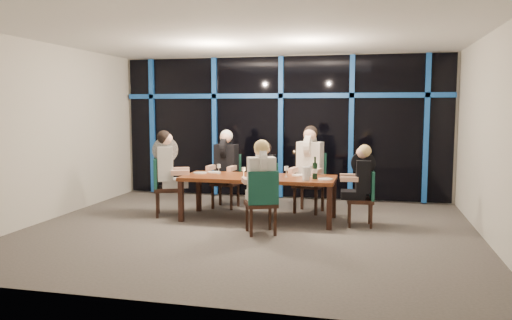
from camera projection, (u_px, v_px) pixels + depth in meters
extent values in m
plane|color=#5C5651|center=(247.00, 231.00, 7.79)|extent=(7.00, 7.00, 0.00)
cube|color=beige|center=(282.00, 127.00, 10.54)|extent=(7.00, 0.04, 3.00)
cube|color=beige|center=(170.00, 151.00, 4.73)|extent=(7.00, 0.04, 3.00)
cube|color=beige|center=(47.00, 132.00, 8.42)|extent=(0.04, 6.00, 3.00)
cube|color=beige|center=(494.00, 138.00, 6.84)|extent=(0.04, 6.00, 3.00)
cube|color=white|center=(247.00, 35.00, 7.47)|extent=(7.00, 6.00, 0.04)
cube|color=black|center=(281.00, 127.00, 10.48)|extent=(6.86, 0.04, 2.94)
cube|color=#1449A0|center=(153.00, 126.00, 11.09)|extent=(0.10, 0.10, 2.94)
cube|color=#1449A0|center=(215.00, 127.00, 10.76)|extent=(0.10, 0.10, 2.94)
cube|color=#1449A0|center=(281.00, 128.00, 10.43)|extent=(0.10, 0.10, 2.94)
cube|color=#1449A0|center=(351.00, 128.00, 10.10)|extent=(0.10, 0.10, 2.94)
cube|color=#1449A0|center=(426.00, 129.00, 9.77)|extent=(0.10, 0.10, 2.94)
cube|color=#1449A0|center=(281.00, 96.00, 10.36)|extent=(6.86, 0.10, 0.10)
cube|color=#FF2D14|center=(336.00, 96.00, 10.46)|extent=(0.60, 0.05, 0.35)
cube|color=brown|center=(259.00, 178.00, 8.49)|extent=(2.60, 1.00, 0.06)
cube|color=black|center=(181.00, 201.00, 8.38)|extent=(0.08, 0.08, 0.69)
cube|color=black|center=(329.00, 208.00, 7.82)|extent=(0.08, 0.08, 0.69)
cube|color=black|center=(199.00, 193.00, 9.23)|extent=(0.08, 0.08, 0.69)
cube|color=black|center=(334.00, 198.00, 8.67)|extent=(0.08, 0.08, 0.69)
cube|color=black|center=(226.00, 183.00, 9.54)|extent=(0.51, 0.51, 0.06)
cube|color=#184F3F|center=(229.00, 167.00, 9.71)|extent=(0.48, 0.09, 0.52)
cube|color=black|center=(213.00, 197.00, 9.45)|extent=(0.05, 0.05, 0.44)
cube|color=black|center=(231.00, 198.00, 9.33)|extent=(0.05, 0.05, 0.44)
cube|color=black|center=(220.00, 194.00, 9.81)|extent=(0.05, 0.05, 0.44)
cube|color=black|center=(238.00, 195.00, 9.69)|extent=(0.05, 0.05, 0.44)
cube|color=black|center=(265.00, 187.00, 9.51)|extent=(0.45, 0.45, 0.05)
cube|color=#184F3F|center=(268.00, 174.00, 9.65)|extent=(0.40, 0.10, 0.44)
cube|color=black|center=(254.00, 199.00, 9.44)|extent=(0.04, 0.04, 0.37)
cube|color=black|center=(270.00, 200.00, 9.33)|extent=(0.04, 0.04, 0.37)
cube|color=black|center=(260.00, 196.00, 9.74)|extent=(0.04, 0.04, 0.37)
cube|color=black|center=(276.00, 198.00, 9.62)|extent=(0.04, 0.04, 0.37)
cube|color=black|center=(309.00, 185.00, 9.11)|extent=(0.59, 0.59, 0.07)
cube|color=#184F3F|center=(313.00, 168.00, 9.28)|extent=(0.50, 0.16, 0.56)
cube|color=black|center=(295.00, 201.00, 9.04)|extent=(0.05, 0.05, 0.47)
cube|color=black|center=(316.00, 202.00, 8.88)|extent=(0.05, 0.05, 0.47)
cube|color=black|center=(302.00, 197.00, 9.41)|extent=(0.05, 0.05, 0.47)
cube|color=black|center=(323.00, 199.00, 9.24)|extent=(0.05, 0.05, 0.47)
cube|color=black|center=(168.00, 189.00, 8.84)|extent=(0.62, 0.62, 0.06)
cube|color=#184F3F|center=(156.00, 173.00, 8.78)|extent=(0.22, 0.47, 0.53)
cube|color=black|center=(179.00, 205.00, 8.70)|extent=(0.06, 0.06, 0.45)
cube|color=black|center=(180.00, 201.00, 9.08)|extent=(0.06, 0.06, 0.45)
cube|color=black|center=(157.00, 205.00, 8.65)|extent=(0.06, 0.06, 0.45)
cube|color=black|center=(158.00, 201.00, 9.03)|extent=(0.06, 0.06, 0.45)
cube|color=black|center=(360.00, 200.00, 8.07)|extent=(0.45, 0.45, 0.06)
cube|color=#184F3F|center=(372.00, 185.00, 8.01)|extent=(0.08, 0.42, 0.47)
cube|color=black|center=(349.00, 212.00, 8.28)|extent=(0.04, 0.04, 0.39)
cube|color=black|center=(350.00, 216.00, 7.95)|extent=(0.04, 0.04, 0.39)
cube|color=black|center=(369.00, 212.00, 8.23)|extent=(0.04, 0.04, 0.39)
cube|color=black|center=(371.00, 217.00, 7.90)|extent=(0.04, 0.04, 0.39)
cube|color=black|center=(261.00, 204.00, 7.58)|extent=(0.60, 0.60, 0.06)
cube|color=#184F3F|center=(264.00, 188.00, 7.35)|extent=(0.44, 0.23, 0.51)
cube|color=black|center=(270.00, 217.00, 7.81)|extent=(0.05, 0.05, 0.42)
cube|color=black|center=(247.00, 218.00, 7.74)|extent=(0.05, 0.05, 0.42)
cube|color=black|center=(275.00, 222.00, 7.46)|extent=(0.05, 0.05, 0.42)
cube|color=black|center=(251.00, 223.00, 7.39)|extent=(0.05, 0.05, 0.42)
cube|color=black|center=(223.00, 179.00, 9.41)|extent=(0.41, 0.47, 0.15)
cube|color=black|center=(226.00, 160.00, 9.54)|extent=(0.44, 0.29, 0.59)
cylinder|color=black|center=(226.00, 148.00, 9.51)|extent=(0.14, 0.45, 0.44)
sphere|color=tan|center=(226.00, 138.00, 9.47)|extent=(0.22, 0.22, 0.22)
sphere|color=silver|center=(226.00, 136.00, 9.51)|extent=(0.24, 0.24, 0.24)
cube|color=tan|center=(211.00, 168.00, 9.38)|extent=(0.11, 0.32, 0.08)
cube|color=tan|center=(232.00, 168.00, 9.25)|extent=(0.11, 0.32, 0.08)
cube|color=black|center=(263.00, 184.00, 9.40)|extent=(0.37, 0.41, 0.12)
cube|color=black|center=(266.00, 168.00, 9.50)|extent=(0.38, 0.26, 0.49)
cylinder|color=black|center=(266.00, 157.00, 9.48)|extent=(0.14, 0.38, 0.37)
sphere|color=tan|center=(266.00, 149.00, 9.45)|extent=(0.19, 0.19, 0.19)
sphere|color=black|center=(266.00, 148.00, 9.48)|extent=(0.20, 0.20, 0.20)
cube|color=tan|center=(253.00, 168.00, 9.37)|extent=(0.11, 0.27, 0.07)
cube|color=tan|center=(271.00, 169.00, 9.24)|extent=(0.11, 0.27, 0.07)
cube|color=silver|center=(307.00, 180.00, 8.98)|extent=(0.49, 0.54, 0.16)
cube|color=silver|center=(310.00, 159.00, 9.10)|extent=(0.49, 0.35, 0.62)
cylinder|color=silver|center=(310.00, 146.00, 9.08)|extent=(0.20, 0.48, 0.47)
sphere|color=tan|center=(310.00, 135.00, 9.04)|extent=(0.23, 0.23, 0.23)
sphere|color=black|center=(311.00, 133.00, 9.07)|extent=(0.26, 0.26, 0.26)
cube|color=tan|center=(293.00, 170.00, 8.97)|extent=(0.15, 0.35, 0.09)
cube|color=tan|center=(317.00, 171.00, 8.79)|extent=(0.15, 0.35, 0.09)
cube|color=black|center=(176.00, 183.00, 8.85)|extent=(0.56, 0.52, 0.15)
cube|color=black|center=(166.00, 163.00, 8.79)|extent=(0.39, 0.49, 0.60)
cylinder|color=black|center=(165.00, 150.00, 8.76)|extent=(0.46, 0.26, 0.45)
sphere|color=tan|center=(166.00, 139.00, 8.75)|extent=(0.22, 0.22, 0.22)
sphere|color=black|center=(164.00, 137.00, 8.74)|extent=(0.25, 0.25, 0.25)
cube|color=tan|center=(180.00, 173.00, 8.63)|extent=(0.33, 0.19, 0.09)
cube|color=tan|center=(180.00, 170.00, 9.05)|extent=(0.33, 0.19, 0.09)
cube|color=black|center=(353.00, 195.00, 8.07)|extent=(0.42, 0.37, 0.13)
cube|color=black|center=(363.00, 176.00, 8.02)|extent=(0.25, 0.39, 0.52)
cylinder|color=black|center=(363.00, 163.00, 8.00)|extent=(0.40, 0.13, 0.39)
sphere|color=tan|center=(362.00, 153.00, 7.98)|extent=(0.20, 0.20, 0.20)
sphere|color=tan|center=(365.00, 151.00, 7.97)|extent=(0.21, 0.21, 0.21)
cube|color=tan|center=(348.00, 176.00, 8.24)|extent=(0.28, 0.10, 0.07)
cube|color=tan|center=(349.00, 179.00, 7.87)|extent=(0.28, 0.10, 0.07)
cube|color=silver|center=(259.00, 196.00, 7.68)|extent=(0.50, 0.54, 0.14)
cube|color=silver|center=(261.00, 176.00, 7.49)|extent=(0.47, 0.39, 0.57)
cylinder|color=silver|center=(261.00, 161.00, 7.47)|extent=(0.26, 0.43, 0.42)
sphere|color=tan|center=(261.00, 149.00, 7.47)|extent=(0.21, 0.21, 0.21)
sphere|color=tan|center=(262.00, 147.00, 7.42)|extent=(0.23, 0.23, 0.23)
cube|color=tan|center=(271.00, 180.00, 7.78)|extent=(0.20, 0.31, 0.08)
cube|color=tan|center=(245.00, 181.00, 7.70)|extent=(0.20, 0.31, 0.08)
cylinder|color=white|center=(214.00, 172.00, 8.98)|extent=(0.24, 0.24, 0.01)
cylinder|color=white|center=(254.00, 172.00, 8.96)|extent=(0.24, 0.24, 0.01)
cylinder|color=white|center=(299.00, 175.00, 8.58)|extent=(0.24, 0.24, 0.01)
cylinder|color=white|center=(200.00, 173.00, 8.89)|extent=(0.24, 0.24, 0.01)
cylinder|color=white|center=(325.00, 179.00, 8.11)|extent=(0.24, 0.24, 0.01)
cylinder|color=white|center=(254.00, 179.00, 8.09)|extent=(0.24, 0.24, 0.01)
cylinder|color=black|center=(315.00, 171.00, 8.16)|extent=(0.08, 0.08, 0.27)
cylinder|color=black|center=(315.00, 160.00, 8.14)|extent=(0.03, 0.03, 0.10)
cylinder|color=silver|center=(315.00, 171.00, 8.16)|extent=(0.08, 0.08, 0.07)
cylinder|color=white|center=(306.00, 174.00, 8.02)|extent=(0.12, 0.12, 0.22)
cylinder|color=white|center=(310.00, 172.00, 8.00)|extent=(0.02, 0.02, 0.15)
cylinder|color=#FFA04C|center=(251.00, 177.00, 8.29)|extent=(0.04, 0.04, 0.03)
cylinder|color=silver|center=(244.00, 177.00, 8.42)|extent=(0.06, 0.06, 0.01)
cylinder|color=silver|center=(244.00, 174.00, 8.41)|extent=(0.01, 0.01, 0.09)
cylinder|color=silver|center=(244.00, 169.00, 8.41)|extent=(0.06, 0.06, 0.06)
cylinder|color=silver|center=(261.00, 175.00, 8.65)|extent=(0.06, 0.06, 0.01)
cylinder|color=silver|center=(261.00, 172.00, 8.65)|extent=(0.01, 0.01, 0.09)
cylinder|color=silver|center=(261.00, 168.00, 8.64)|extent=(0.06, 0.06, 0.06)
cylinder|color=white|center=(286.00, 177.00, 8.40)|extent=(0.07, 0.07, 0.01)
cylinder|color=white|center=(286.00, 174.00, 8.39)|extent=(0.01, 0.01, 0.10)
cylinder|color=white|center=(286.00, 168.00, 8.38)|extent=(0.07, 0.07, 0.07)
cylinder|color=silver|center=(219.00, 174.00, 8.81)|extent=(0.06, 0.06, 0.01)
cylinder|color=silver|center=(219.00, 171.00, 8.80)|extent=(0.01, 0.01, 0.10)
cylinder|color=silver|center=(219.00, 166.00, 8.79)|extent=(0.07, 0.07, 0.07)
cylinder|color=silver|center=(311.00, 177.00, 8.43)|extent=(0.07, 0.07, 0.01)
cylinder|color=silver|center=(311.00, 173.00, 8.42)|extent=(0.01, 0.01, 0.11)
cylinder|color=silver|center=(311.00, 168.00, 8.41)|extent=(0.08, 0.08, 0.08)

